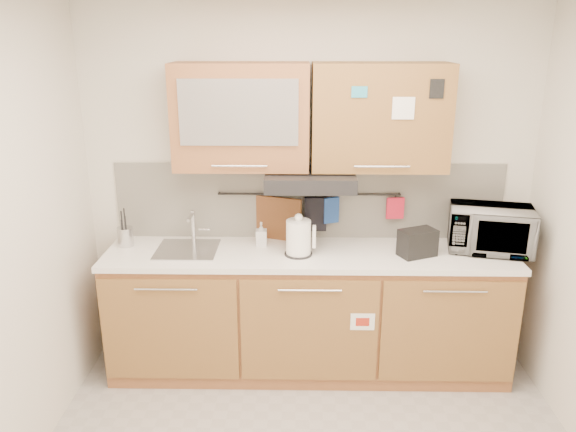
{
  "coord_description": "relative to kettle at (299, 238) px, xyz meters",
  "views": [
    {
      "loc": [
        -0.08,
        -2.43,
        2.35
      ],
      "look_at": [
        -0.14,
        1.05,
        1.22
      ],
      "focal_mm": 35.0,
      "sensor_mm": 36.0,
      "label": 1
    }
  ],
  "objects": [
    {
      "name": "toaster",
      "position": [
        0.8,
        -0.0,
        -0.02
      ],
      "size": [
        0.28,
        0.23,
        0.18
      ],
      "rotation": [
        0.0,
        0.0,
        0.42
      ],
      "color": "black",
      "rests_on": "countertop"
    },
    {
      "name": "microwave",
      "position": [
        1.32,
        0.12,
        0.03
      ],
      "size": [
        0.62,
        0.48,
        0.31
      ],
      "primitive_type": "imported",
      "rotation": [
        0.0,
        0.0,
        -0.22
      ],
      "color": "#999999",
      "rests_on": "countertop"
    },
    {
      "name": "countertop",
      "position": [
        0.07,
        0.06,
        -0.14
      ],
      "size": [
        2.82,
        0.62,
        0.04
      ],
      "primitive_type": "cube",
      "color": "white",
      "rests_on": "base_cabinet"
    },
    {
      "name": "wall_back",
      "position": [
        0.07,
        0.37,
        0.26
      ],
      "size": [
        3.2,
        0.0,
        3.2
      ],
      "primitive_type": "plane",
      "rotation": [
        1.57,
        0.0,
        0.0
      ],
      "color": "silver",
      "rests_on": "ground"
    },
    {
      "name": "backsplash",
      "position": [
        0.07,
        0.36,
        0.16
      ],
      "size": [
        2.8,
        0.02,
        0.56
      ],
      "primitive_type": "cube",
      "color": "silver",
      "rests_on": "countertop"
    },
    {
      "name": "utensil_rail",
      "position": [
        0.07,
        0.32,
        0.22
      ],
      "size": [
        1.3,
        0.02,
        0.02
      ],
      "primitive_type": "cylinder",
      "rotation": [
        0.0,
        1.57,
        0.0
      ],
      "color": "black",
      "rests_on": "backsplash"
    },
    {
      "name": "cutting_board",
      "position": [
        -0.15,
        0.3,
        -0.02
      ],
      "size": [
        0.34,
        0.14,
        0.44
      ],
      "primitive_type": "cube",
      "rotation": [
        0.0,
        0.0,
        -0.34
      ],
      "color": "brown",
      "rests_on": "utensil_rail"
    },
    {
      "name": "dark_pouch",
      "position": [
        0.12,
        0.3,
        0.08
      ],
      "size": [
        0.16,
        0.05,
        0.25
      ],
      "primitive_type": "cube",
      "rotation": [
        0.0,
        0.0,
        -0.01
      ],
      "color": "black",
      "rests_on": "utensil_rail"
    },
    {
      "name": "base_cabinet",
      "position": [
        0.07,
        0.06,
        -0.63
      ],
      "size": [
        2.8,
        0.64,
        0.88
      ],
      "color": "#A5663A",
      "rests_on": "floor"
    },
    {
      "name": "oven_mitt",
      "position": [
        0.23,
        0.3,
        0.11
      ],
      "size": [
        0.12,
        0.07,
        0.19
      ],
      "primitive_type": "cube",
      "rotation": [
        0.0,
        0.0,
        0.36
      ],
      "color": "#204594",
      "rests_on": "utensil_rail"
    },
    {
      "name": "sink",
      "position": [
        -0.78,
        0.08,
        -0.11
      ],
      "size": [
        0.42,
        0.4,
        0.26
      ],
      "color": "silver",
      "rests_on": "countertop"
    },
    {
      "name": "utensil_crock",
      "position": [
        -1.23,
        0.15,
        -0.05
      ],
      "size": [
        0.13,
        0.13,
        0.27
      ],
      "rotation": [
        0.0,
        0.0,
        0.21
      ],
      "color": "#BCBCC1",
      "rests_on": "countertop"
    },
    {
      "name": "upper_cabinets",
      "position": [
        0.07,
        0.19,
        0.79
      ],
      "size": [
        1.82,
        0.37,
        0.7
      ],
      "color": "#A5663A",
      "rests_on": "wall_back"
    },
    {
      "name": "pot_holder",
      "position": [
        0.69,
        0.3,
        0.12
      ],
      "size": [
        0.13,
        0.03,
        0.16
      ],
      "primitive_type": "cube",
      "rotation": [
        0.0,
        0.0,
        0.1
      ],
      "color": "red",
      "rests_on": "utensil_rail"
    },
    {
      "name": "range_hood",
      "position": [
        0.07,
        0.12,
        0.38
      ],
      "size": [
        0.6,
        0.46,
        0.1
      ],
      "primitive_type": "cube",
      "color": "black",
      "rests_on": "upper_cabinets"
    },
    {
      "name": "soap_bottle",
      "position": [
        -0.27,
        0.18,
        -0.03
      ],
      "size": [
        0.08,
        0.08,
        0.17
      ],
      "primitive_type": "imported",
      "rotation": [
        0.0,
        0.0,
        0.03
      ],
      "color": "#999999",
      "rests_on": "countertop"
    },
    {
      "name": "kettle",
      "position": [
        0.0,
        0.0,
        0.0
      ],
      "size": [
        0.21,
        0.19,
        0.3
      ],
      "rotation": [
        0.0,
        0.0,
        -0.05
      ],
      "color": "white",
      "rests_on": "countertop"
    }
  ]
}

